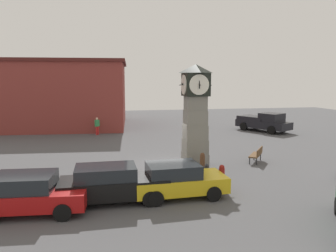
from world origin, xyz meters
name	(u,v)px	position (x,y,z in m)	size (l,w,h in m)	color
ground_plane	(162,164)	(0.00, 0.00, 0.00)	(70.20, 70.20, 0.00)	#4C4C4F
clock_tower	(195,115)	(1.80, -0.89, 3.01)	(1.87, 1.71, 5.84)	gray
bollard_near_tower	(202,162)	(1.88, -2.09, 0.55)	(0.27, 0.27, 1.08)	brown
bollard_mid_row	(207,172)	(1.64, -3.58, 0.43)	(0.23, 0.23, 0.86)	#333338
bollard_far_row	(222,177)	(1.94, -4.88, 0.57)	(0.27, 0.27, 1.13)	maroon
car_navy_sedan	(30,193)	(-6.09, -6.12, 0.76)	(4.16, 2.24, 1.49)	#A51111
car_near_tower	(112,184)	(-3.04, -5.60, 0.78)	(4.41, 1.87, 1.53)	black
car_by_building	(178,180)	(-0.28, -5.52, 0.75)	(3.99, 2.05, 1.47)	gold
pickup_truck	(263,122)	(11.95, 10.49, 0.93)	(4.28, 5.53, 1.85)	black
bench	(257,154)	(5.76, -0.68, 0.52)	(1.39, 1.60, 0.90)	brown
pedestrian_crossing_lot	(97,125)	(-3.91, 11.53, 0.90)	(0.45, 0.46, 1.59)	red
warehouse_blue_far	(48,94)	(-9.11, 18.56, 3.48)	(17.65, 13.50, 6.95)	maroon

